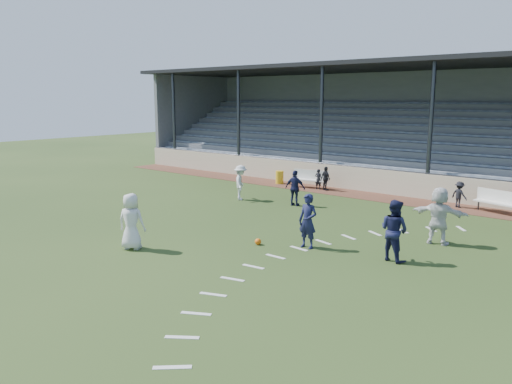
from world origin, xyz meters
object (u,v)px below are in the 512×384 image
(player_white_lead, at_px, (131,221))
(bench_left, at_px, (310,177))
(bench_right, at_px, (499,200))
(football, at_px, (258,242))
(trash_bin, at_px, (280,177))
(player_navy_lead, at_px, (308,221))

(player_white_lead, bearing_deg, bench_left, -107.56)
(bench_right, bearing_deg, football, -100.58)
(trash_bin, height_order, football, trash_bin)
(bench_right, distance_m, football, 11.03)
(player_white_lead, bearing_deg, trash_bin, -98.82)
(bench_left, xyz_separation_m, football, (4.55, -9.91, -0.48))
(trash_bin, height_order, player_navy_lead, player_navy_lead)
(bench_left, relative_size, player_navy_lead, 1.16)
(bench_right, relative_size, player_white_lead, 1.13)
(player_navy_lead, bearing_deg, trash_bin, 131.17)
(trash_bin, bearing_deg, bench_left, -0.17)
(bench_right, distance_m, trash_bin, 11.45)
(bench_left, xyz_separation_m, bench_right, (9.40, -0.02, 0.00))
(football, distance_m, player_navy_lead, 1.80)
(bench_right, relative_size, player_navy_lead, 1.15)
(bench_right, height_order, player_navy_lead, player_navy_lead)
(bench_left, bearing_deg, bench_right, -10.91)
(bench_left, distance_m, football, 10.91)
(trash_bin, relative_size, player_navy_lead, 0.40)
(bench_right, height_order, football, bench_right)
(bench_left, height_order, football, bench_left)
(bench_right, bearing_deg, trash_bin, -164.56)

